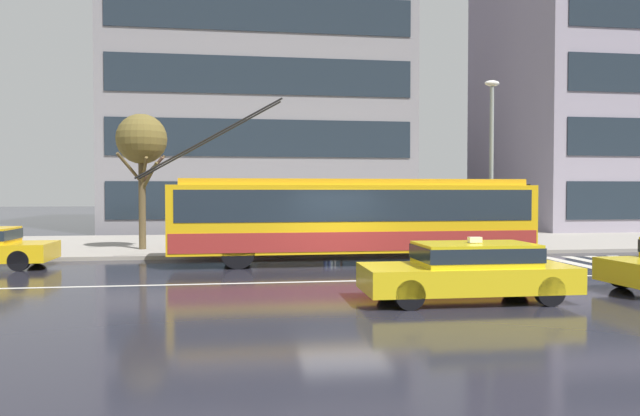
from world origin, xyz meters
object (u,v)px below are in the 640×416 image
object	(u,v)px
bus_shelter	(291,202)
pedestrian_approaching_curb	(264,207)
trolleybus	(353,216)
street_tree_bare	(142,142)
pedestrian_walking_past	(327,222)
pedestrian_at_shelter	(454,223)
street_lamp	(491,149)
taxi_oncoming_near	(470,269)
pedestrian_waiting_by_pole	(226,206)

from	to	relation	value
bus_shelter	pedestrian_approaching_curb	distance (m)	1.22
trolleybus	bus_shelter	distance (m)	3.87
bus_shelter	street_tree_bare	bearing A→B (deg)	172.82
pedestrian_walking_past	trolleybus	bearing A→B (deg)	-84.36
pedestrian_at_shelter	street_lamp	xyz separation A→B (m)	(1.47, -0.17, 2.93)
pedestrian_approaching_curb	pedestrian_walking_past	xyz separation A→B (m)	(2.45, -0.52, -0.59)
trolleybus	taxi_oncoming_near	bearing A→B (deg)	-80.46
bus_shelter	pedestrian_walking_past	distance (m)	1.68
pedestrian_walking_past	pedestrian_at_shelter	bearing A→B (deg)	-9.28
pedestrian_at_shelter	pedestrian_waiting_by_pole	world-z (taller)	pedestrian_waiting_by_pole
trolleybus	taxi_oncoming_near	world-z (taller)	trolleybus
pedestrian_waiting_by_pole	pedestrian_walking_past	bearing A→B (deg)	9.58
pedestrian_walking_past	street_tree_bare	bearing A→B (deg)	175.55
bus_shelter	street_lamp	world-z (taller)	street_lamp
pedestrian_waiting_by_pole	bus_shelter	bearing A→B (deg)	11.49
pedestrian_approaching_curb	pedestrian_at_shelter	bearing A→B (deg)	-10.19
street_lamp	street_tree_bare	distance (m)	13.67
street_lamp	street_tree_bare	world-z (taller)	street_lamp
pedestrian_walking_past	pedestrian_waiting_by_pole	xyz separation A→B (m)	(-3.93, -0.66, 0.64)
trolleybus	street_lamp	world-z (taller)	street_lamp
taxi_oncoming_near	pedestrian_approaching_curb	distance (m)	11.87
pedestrian_waiting_by_pole	trolleybus	bearing A→B (deg)	-34.06
bus_shelter	pedestrian_waiting_by_pole	xyz separation A→B (m)	(-2.46, -0.50, -0.16)
taxi_oncoming_near	pedestrian_waiting_by_pole	bearing A→B (deg)	118.77
bus_shelter	pedestrian_at_shelter	xyz separation A→B (m)	(6.39, -0.64, -0.86)
street_tree_bare	trolleybus	bearing A→B (deg)	-28.62
trolleybus	pedestrian_walking_past	bearing A→B (deg)	95.64
pedestrian_at_shelter	pedestrian_approaching_curb	bearing A→B (deg)	169.81
taxi_oncoming_near	trolleybus	bearing A→B (deg)	99.54
pedestrian_at_shelter	pedestrian_walking_past	world-z (taller)	pedestrian_walking_past
trolleybus	pedestrian_walking_past	world-z (taller)	trolleybus
pedestrian_approaching_curb	pedestrian_walking_past	bearing A→B (deg)	-11.99
pedestrian_approaching_curb	street_lamp	xyz separation A→B (m)	(8.85, -1.50, 2.28)
trolleybus	street_tree_bare	world-z (taller)	trolleybus
taxi_oncoming_near	pedestrian_waiting_by_pole	size ratio (longest dim) A/B	2.23
taxi_oncoming_near	pedestrian_at_shelter	size ratio (longest dim) A/B	2.75
pedestrian_at_shelter	pedestrian_approaching_curb	distance (m)	7.53
trolleybus	pedestrian_waiting_by_pole	bearing A→B (deg)	145.94
pedestrian_at_shelter	pedestrian_approaching_curb	world-z (taller)	pedestrian_approaching_curb
pedestrian_at_shelter	street_tree_bare	bearing A→B (deg)	173.57
pedestrian_at_shelter	street_lamp	world-z (taller)	street_lamp
taxi_oncoming_near	pedestrian_at_shelter	world-z (taller)	pedestrian_at_shelter
bus_shelter	pedestrian_at_shelter	distance (m)	6.48
pedestrian_at_shelter	street_tree_bare	size ratio (longest dim) A/B	0.32
trolleybus	bus_shelter	size ratio (longest dim) A/B	3.28
bus_shelter	pedestrian_at_shelter	bearing A→B (deg)	-5.75
pedestrian_at_shelter	pedestrian_approaching_curb	size ratio (longest dim) A/B	0.84
taxi_oncoming_near	pedestrian_waiting_by_pole	world-z (taller)	pedestrian_waiting_by_pole
trolleybus	taxi_oncoming_near	distance (m)	7.20
trolleybus	pedestrian_waiting_by_pole	distance (m)	5.17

